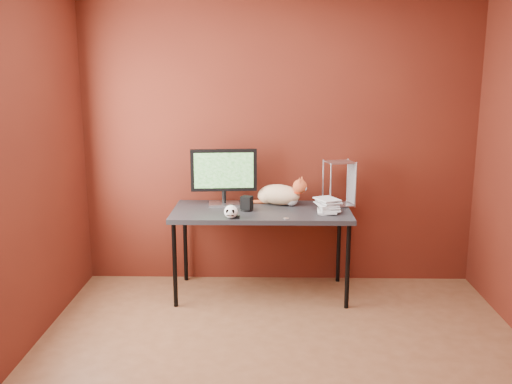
{
  "coord_description": "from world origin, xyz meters",
  "views": [
    {
      "loc": [
        -0.1,
        -3.3,
        1.92
      ],
      "look_at": [
        -0.19,
        1.15,
        0.95
      ],
      "focal_mm": 40.0,
      "sensor_mm": 36.0,
      "label": 1
    }
  ],
  "objects_px": {
    "cat": "(280,194)",
    "skull_mug": "(231,212)",
    "speaker": "(247,204)",
    "book_stack": "(321,137)",
    "monitor": "(224,174)",
    "desk": "(261,215)"
  },
  "relations": [
    {
      "from": "desk",
      "to": "monitor",
      "type": "xyz_separation_m",
      "value": [
        -0.33,
        0.16,
        0.33
      ]
    },
    {
      "from": "cat",
      "to": "skull_mug",
      "type": "xyz_separation_m",
      "value": [
        -0.4,
        -0.48,
        -0.04
      ]
    },
    {
      "from": "monitor",
      "to": "cat",
      "type": "distance_m",
      "value": 0.52
    },
    {
      "from": "monitor",
      "to": "cat",
      "type": "xyz_separation_m",
      "value": [
        0.48,
        0.03,
        -0.18
      ]
    },
    {
      "from": "cat",
      "to": "monitor",
      "type": "bearing_deg",
      "value": -153.13
    },
    {
      "from": "speaker",
      "to": "book_stack",
      "type": "xyz_separation_m",
      "value": [
        0.6,
        -0.04,
        0.57
      ]
    },
    {
      "from": "desk",
      "to": "monitor",
      "type": "height_order",
      "value": "monitor"
    },
    {
      "from": "desk",
      "to": "speaker",
      "type": "bearing_deg",
      "value": -165.27
    },
    {
      "from": "skull_mug",
      "to": "book_stack",
      "type": "bearing_deg",
      "value": 21.19
    },
    {
      "from": "desk",
      "to": "speaker",
      "type": "height_order",
      "value": "speaker"
    },
    {
      "from": "monitor",
      "to": "skull_mug",
      "type": "relative_size",
      "value": 5.16
    },
    {
      "from": "monitor",
      "to": "skull_mug",
      "type": "bearing_deg",
      "value": -84.09
    },
    {
      "from": "speaker",
      "to": "book_stack",
      "type": "height_order",
      "value": "book_stack"
    },
    {
      "from": "desk",
      "to": "cat",
      "type": "xyz_separation_m",
      "value": [
        0.16,
        0.19,
        0.14
      ]
    },
    {
      "from": "skull_mug",
      "to": "desk",
      "type": "bearing_deg",
      "value": 54.65
    },
    {
      "from": "monitor",
      "to": "book_stack",
      "type": "bearing_deg",
      "value": -20.99
    },
    {
      "from": "desk",
      "to": "skull_mug",
      "type": "xyz_separation_m",
      "value": [
        -0.24,
        -0.29,
        0.11
      ]
    },
    {
      "from": "cat",
      "to": "speaker",
      "type": "bearing_deg",
      "value": -118.62
    },
    {
      "from": "cat",
      "to": "book_stack",
      "type": "distance_m",
      "value": 0.68
    },
    {
      "from": "monitor",
      "to": "speaker",
      "type": "bearing_deg",
      "value": -47.92
    },
    {
      "from": "book_stack",
      "to": "desk",
      "type": "bearing_deg",
      "value": 171.6
    },
    {
      "from": "speaker",
      "to": "monitor",
      "type": "bearing_deg",
      "value": 159.22
    }
  ]
}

